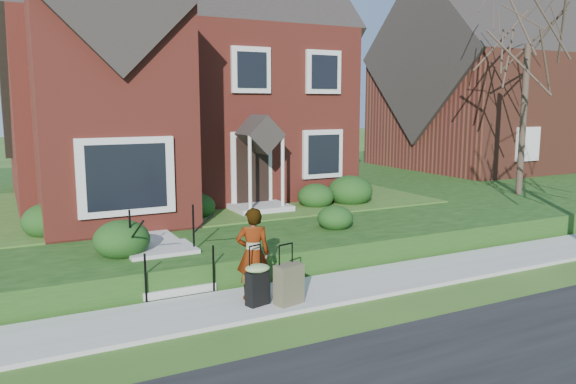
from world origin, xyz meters
TOP-DOWN VIEW (x-y plane):
  - ground at (0.00, 0.00)m, footprint 120.00×120.00m
  - sidewalk at (0.00, 0.00)m, footprint 60.00×1.60m
  - terrace at (4.00, 10.90)m, footprint 44.00×20.00m
  - walkway at (-2.50, 5.00)m, footprint 1.20×6.00m
  - main_house at (-0.21, 9.61)m, footprint 10.40×10.20m
  - neighbour_house at (16.00, 11.00)m, footprint 9.40×8.00m
  - front_steps at (-2.50, 1.84)m, footprint 1.40×2.02m
  - foundation_shrubs at (0.27, 4.54)m, footprint 9.93×4.14m
  - woman at (-1.34, 0.11)m, footprint 0.73×0.60m
  - suitcase_black at (-1.41, -0.23)m, footprint 0.53×0.47m
  - suitcase_olive at (-0.88, -0.44)m, footprint 0.56×0.39m
  - tree_gap at (10.33, 4.16)m, footprint 5.45×5.45m

SIDE VIEW (x-z plane):
  - ground at x=0.00m, z-range 0.00..0.00m
  - sidewalk at x=0.00m, z-range 0.00..0.08m
  - terrace at x=4.00m, z-range 0.00..0.60m
  - suitcase_olive at x=-0.88m, z-range -0.10..1.00m
  - front_steps at x=-2.50m, z-range -0.28..1.22m
  - suitcase_black at x=-1.41m, z-range -0.04..1.05m
  - walkway at x=-2.50m, z-range 0.60..0.66m
  - woman at x=-1.34m, z-range 0.08..1.80m
  - foundation_shrubs at x=0.27m, z-range 0.53..1.50m
  - neighbour_house at x=16.00m, z-range 0.65..9.85m
  - main_house at x=-0.21m, z-range 0.56..9.96m
  - tree_gap at x=10.33m, z-range 2.15..9.94m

